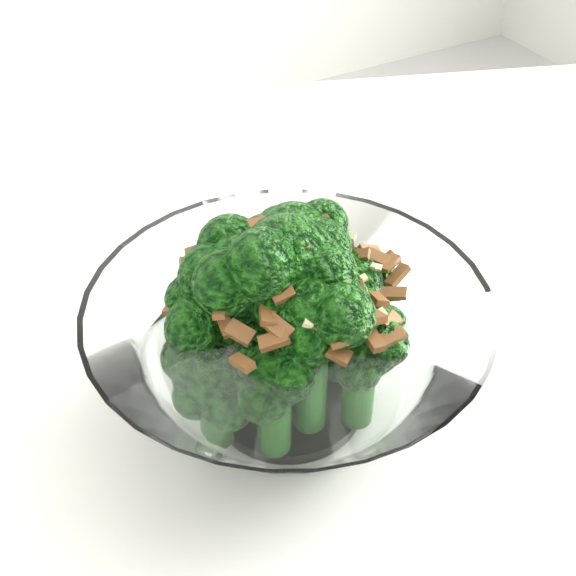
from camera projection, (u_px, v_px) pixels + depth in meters
table at (524, 420)px, 0.55m from camera, size 1.40×1.17×0.75m
broccoli_dish at (287, 344)px, 0.44m from camera, size 0.22×0.22×0.13m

